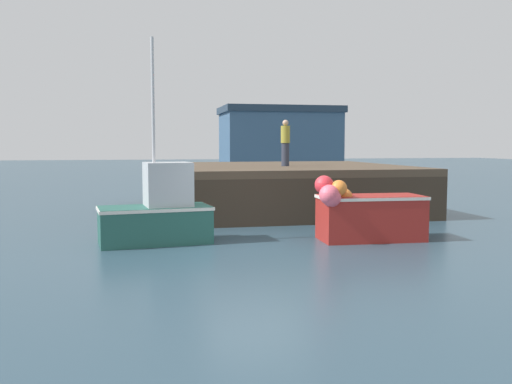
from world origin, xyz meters
TOP-DOWN VIEW (x-y plane):
  - ground at (0.00, 0.00)m, footprint 120.00×160.00m
  - pier at (2.21, 7.03)m, footprint 9.77×8.91m
  - fishing_boat_near_left at (-2.37, 1.03)m, footprint 2.97×1.70m
  - fishing_boat_near_right at (3.01, 0.27)m, footprint 3.02×1.43m
  - dockworker at (2.51, 6.66)m, footprint 0.34×0.34m
  - warehouse at (7.88, 28.53)m, footprint 9.04×5.71m

SIDE VIEW (x-z plane):
  - ground at x=0.00m, z-range -0.10..0.00m
  - fishing_boat_near_right at x=3.01m, z-range -0.17..1.58m
  - fishing_boat_near_left at x=-2.37m, z-range -1.81..3.39m
  - pier at x=2.21m, z-range 0.59..2.31m
  - dockworker at x=2.51m, z-range 1.73..3.44m
  - warehouse at x=7.88m, z-range 0.02..5.43m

